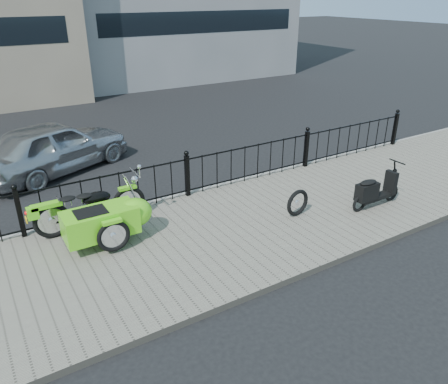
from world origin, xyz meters
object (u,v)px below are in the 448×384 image
scooter (374,191)px  sedan_car (54,147)px  spare_tire (298,203)px  motorcycle_sidecar (108,216)px

scooter → sedan_car: bearing=131.4°
spare_tire → sedan_car: 6.56m
motorcycle_sidecar → sedan_car: (-0.01, 4.35, 0.09)m
scooter → spare_tire: size_ratio=2.40×
motorcycle_sidecar → scooter: bearing=-17.3°
scooter → spare_tire: bearing=161.7°
motorcycle_sidecar → sedan_car: sedan_car is taller
motorcycle_sidecar → scooter: motorcycle_sidecar is taller
motorcycle_sidecar → scooter: 5.52m
sedan_car → spare_tire: bearing=-169.9°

